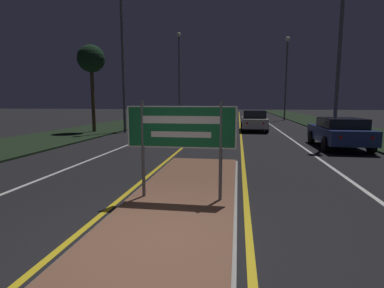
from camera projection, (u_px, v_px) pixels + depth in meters
ground_plane at (156, 246)px, 4.42m from camera, size 160.00×160.00×0.00m
median_island at (181, 200)px, 6.35m from camera, size 2.35×8.99×0.10m
verge_left at (111, 126)px, 25.41m from camera, size 5.00×100.00×0.08m
verge_right at (349, 130)px, 22.56m from camera, size 5.00×100.00×0.08m
centre_line_yellow_left at (212, 124)px, 29.09m from camera, size 0.12×70.00×0.01m
centre_line_yellow_right at (240, 124)px, 28.68m from camera, size 0.12×70.00×0.01m
lane_line_white_left at (183, 123)px, 29.52m from camera, size 0.12×70.00×0.01m
lane_line_white_right at (270, 124)px, 28.26m from camera, size 0.12×70.00×0.01m
edge_line_white_left at (154, 123)px, 29.97m from camera, size 0.10×70.00×0.01m
edge_line_white_right at (303, 125)px, 27.81m from camera, size 0.10×70.00×0.01m
highway_sign at (181, 131)px, 6.14m from camera, size 2.28×0.07×2.04m
streetlight_left_near at (122, 45)px, 19.97m from camera, size 0.49×0.49×9.40m
streetlight_left_far at (179, 65)px, 37.00m from camera, size 0.52×0.52×10.52m
streetlight_right_far at (286, 67)px, 33.95m from camera, size 0.52×0.52×9.35m
car_receding_0 at (339, 132)px, 13.70m from camera, size 2.02×4.21×1.39m
car_receding_1 at (254, 121)px, 21.70m from camera, size 1.88×4.10×1.49m
car_approaching_0 at (181, 121)px, 20.83m from camera, size 2.00×4.46×1.45m
car_approaching_1 at (178, 113)px, 35.16m from camera, size 1.89×4.45×1.42m
roadside_palm_left at (91, 60)px, 20.02m from camera, size 1.81×1.81×5.81m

